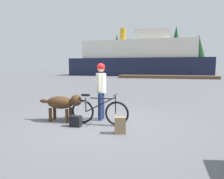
{
  "coord_description": "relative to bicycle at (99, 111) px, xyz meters",
  "views": [
    {
      "loc": [
        1.96,
        -5.58,
        1.69
      ],
      "look_at": [
        0.13,
        1.36,
        0.87
      ],
      "focal_mm": 32.28,
      "sensor_mm": 36.0,
      "label": 1
    }
  ],
  "objects": [
    {
      "name": "pine_tree_center",
      "position": [
        4.49,
        53.98,
        7.7
      ],
      "size": [
        3.89,
        3.89,
        12.79
      ],
      "color": "#4C331E",
      "rests_on": "ground_plane"
    },
    {
      "name": "ferry_boat",
      "position": [
        -3.0,
        32.73,
        2.72
      ],
      "size": [
        25.11,
        7.23,
        8.79
      ],
      "color": "#191E38",
      "rests_on": "ground_plane"
    },
    {
      "name": "ground_plane",
      "position": [
        -0.11,
        0.09,
        -0.38
      ],
      "size": [
        160.0,
        160.0,
        0.0
      ],
      "primitive_type": "plane",
      "color": "slate"
    },
    {
      "name": "backpack",
      "position": [
        0.78,
        -0.64,
        -0.17
      ],
      "size": [
        0.32,
        0.27,
        0.42
      ],
      "primitive_type": "cube",
      "rotation": [
        0.0,
        0.0,
        0.26
      ],
      "color": "#8C7251",
      "rests_on": "ground_plane"
    },
    {
      "name": "pine_tree_far_left",
      "position": [
        -12.25,
        53.65,
        6.84
      ],
      "size": [
        3.19,
        3.19,
        11.26
      ],
      "color": "#4C331E",
      "rests_on": "ground_plane"
    },
    {
      "name": "person_cyclist",
      "position": [
        -0.1,
        0.54,
        0.71
      ],
      "size": [
        0.32,
        0.53,
        1.79
      ],
      "color": "navy",
      "rests_on": "ground_plane"
    },
    {
      "name": "pine_tree_mid_back",
      "position": [
        5.24,
        59.21,
        6.14
      ],
      "size": [
        4.1,
        4.1,
        10.36
      ],
      "color": "#4C331E",
      "rests_on": "ground_plane"
    },
    {
      "name": "dog",
      "position": [
        -1.19,
        0.04,
        0.19
      ],
      "size": [
        1.43,
        0.46,
        0.85
      ],
      "color": "#472D19",
      "rests_on": "ground_plane"
    },
    {
      "name": "dock_pier",
      "position": [
        2.01,
        24.75,
        -0.18
      ],
      "size": [
        13.71,
        2.72,
        0.4
      ],
      "primitive_type": "cube",
      "color": "brown",
      "rests_on": "ground_plane"
    },
    {
      "name": "handbag_pannier",
      "position": [
        -0.57,
        -0.38,
        -0.23
      ],
      "size": [
        0.33,
        0.21,
        0.31
      ],
      "primitive_type": "cube",
      "rotation": [
        0.0,
        0.0,
        -0.08
      ],
      "color": "black",
      "rests_on": "ground_plane"
    },
    {
      "name": "bicycle",
      "position": [
        0.0,
        0.0,
        0.0
      ],
      "size": [
        1.75,
        0.44,
        0.91
      ],
      "color": "black",
      "rests_on": "ground_plane"
    },
    {
      "name": "pine_tree_far_right",
      "position": [
        10.41,
        54.24,
        6.03
      ],
      "size": [
        4.21,
        4.21,
        10.23
      ],
      "color": "#4C331E",
      "rests_on": "ground_plane"
    }
  ]
}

